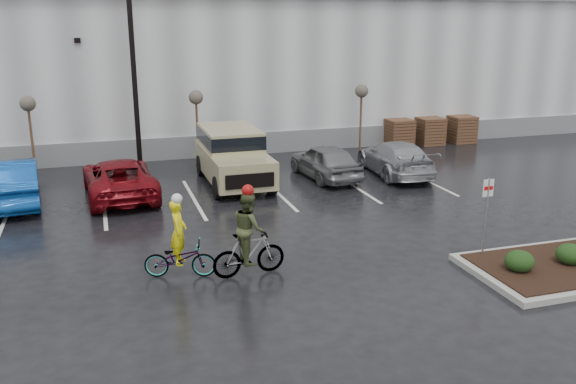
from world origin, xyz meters
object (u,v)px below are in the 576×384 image
object	(u,v)px
fire_lane_sign	(486,209)
car_far_silver	(395,158)
pallet_stack_b	(430,131)
car_red	(119,178)
sapling_west	(28,108)
cyclist_olive	(249,243)
cyclist_hivis	(180,251)
suv_tan	(234,157)
car_blue	(12,182)
sapling_east	(361,95)
car_grey	(325,161)
pallet_stack_a	(399,133)
pallet_stack_c	(461,129)
lamppost	(131,29)
sapling_mid	(196,101)

from	to	relation	value
fire_lane_sign	car_far_silver	bearing A→B (deg)	77.41
pallet_stack_b	car_red	size ratio (longest dim) A/B	0.27
sapling_west	cyclist_olive	xyz separation A→B (m)	(5.78, -11.92, -1.89)
pallet_stack_b	cyclist_hivis	distance (m)	18.80
fire_lane_sign	suv_tan	distance (m)	10.41
car_far_silver	cyclist_hivis	world-z (taller)	cyclist_hivis
sapling_west	car_blue	size ratio (longest dim) A/B	0.68
sapling_east	cyclist_olive	world-z (taller)	sapling_east
sapling_west	sapling_east	distance (m)	14.00
car_grey	car_far_silver	world-z (taller)	car_grey
pallet_stack_a	cyclist_olive	xyz separation A→B (m)	(-10.72, -12.92, 0.17)
sapling_east	pallet_stack_b	bearing A→B (deg)	13.39
pallet_stack_b	cyclist_hivis	world-z (taller)	cyclist_hivis
sapling_west	suv_tan	size ratio (longest dim) A/B	0.63
car_far_silver	fire_lane_sign	bearing A→B (deg)	81.91
pallet_stack_b	cyclist_olive	bearing A→B (deg)	-133.88
fire_lane_sign	pallet_stack_c	bearing A→B (deg)	59.28
lamppost	car_grey	bearing A→B (deg)	-21.27
pallet_stack_b	car_red	world-z (taller)	car_red
sapling_mid	car_far_silver	size ratio (longest dim) A/B	0.69
pallet_stack_b	car_grey	world-z (taller)	car_grey
pallet_stack_c	suv_tan	world-z (taller)	suv_tan
car_far_silver	sapling_west	bearing A→B (deg)	-11.54
lamppost	sapling_west	distance (m)	5.07
suv_tan	pallet_stack_a	bearing A→B (deg)	25.66
sapling_east	cyclist_hivis	xyz separation A→B (m)	(-9.84, -11.50, -2.07)
cyclist_olive	car_red	bearing A→B (deg)	13.40
sapling_west	pallet_stack_a	world-z (taller)	sapling_west
pallet_stack_a	suv_tan	distance (m)	10.22
suv_tan	cyclist_olive	world-z (taller)	cyclist_olive
pallet_stack_c	car_grey	distance (m)	10.24
pallet_stack_c	cyclist_olive	bearing A→B (deg)	-137.75
sapling_mid	sapling_east	xyz separation A→B (m)	(7.50, 0.00, 0.00)
lamppost	cyclist_olive	distance (m)	12.08
suv_tan	car_far_silver	xyz separation A→B (m)	(6.48, -0.54, -0.35)
sapling_mid	pallet_stack_a	xyz separation A→B (m)	(10.00, 1.00, -2.05)
pallet_stack_c	car_grey	bearing A→B (deg)	-152.81
pallet_stack_b	car_red	bearing A→B (deg)	-161.79
car_red	sapling_mid	bearing A→B (deg)	-134.23
sapling_east	suv_tan	bearing A→B (deg)	-152.97
sapling_east	car_grey	world-z (taller)	sapling_east
lamppost	sapling_east	size ratio (longest dim) A/B	2.88
car_red	fire_lane_sign	bearing A→B (deg)	131.20
sapling_mid	car_grey	size ratio (longest dim) A/B	0.80
car_grey	cyclist_olive	distance (m)	9.69
pallet_stack_c	cyclist_olive	size ratio (longest dim) A/B	0.59
car_red	cyclist_olive	xyz separation A→B (m)	(2.70, -7.94, 0.16)
car_grey	sapling_west	bearing A→B (deg)	-23.71
car_blue	car_far_silver	xyz separation A→B (m)	(14.17, -0.20, -0.10)
sapling_mid	sapling_east	size ratio (longest dim) A/B	1.00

